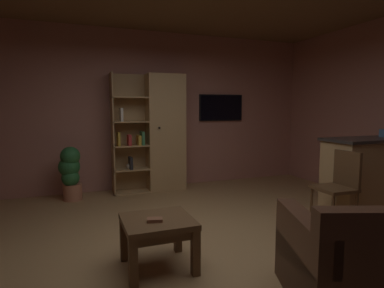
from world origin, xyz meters
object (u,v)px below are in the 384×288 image
Objects in this scene: bookshelf_cabinet at (160,133)px; coffee_table at (158,229)px; table_book_0 at (155,220)px; dining_chair at (340,183)px; kitchen_bar_counter at (375,174)px; wall_mounted_tv at (221,108)px; potted_floor_plant at (70,171)px.

bookshelf_cabinet is 2.90m from coffee_table.
table_book_0 is 2.44m from dining_chair.
table_book_0 is (-3.31, -0.58, -0.05)m from kitchen_bar_counter.
bookshelf_cabinet is 2.98m from dining_chair.
bookshelf_cabinet is at bearing -170.61° from wall_mounted_tv.
wall_mounted_tv is at bearing 55.30° from table_book_0.
bookshelf_cabinet is 3.38m from kitchen_bar_counter.
table_book_0 is at bearing -170.13° from kitchen_bar_counter.
dining_chair reaches higher than coffee_table.
bookshelf_cabinet is 2.37× the size of potted_floor_plant.
kitchen_bar_counter is 2.87m from wall_mounted_tv.
table_book_0 is (-0.04, -0.06, 0.11)m from coffee_table.
coffee_table is 0.13m from table_book_0.
kitchen_bar_counter reaches higher than potted_floor_plant.
kitchen_bar_counter is 4.50m from potted_floor_plant.
potted_floor_plant is at bearing 105.21° from table_book_0.
dining_chair is 2.84m from wall_mounted_tv.
wall_mounted_tv is (2.07, 2.99, 0.98)m from table_book_0.
potted_floor_plant is 0.96× the size of wall_mounted_tv.
dining_chair is at bearing -56.51° from bookshelf_cabinet.
wall_mounted_tv is (-0.35, 2.67, 0.93)m from dining_chair.
kitchen_bar_counter is 11.46× the size of table_book_0.
dining_chair is (-0.89, -0.25, 0.01)m from kitchen_bar_counter.
bookshelf_cabinet is 2.27× the size of wall_mounted_tv.
potted_floor_plant is (-4.02, 2.02, -0.06)m from kitchen_bar_counter.
wall_mounted_tv is at bearing 55.28° from coffee_table.
potted_floor_plant reaches higher than coffee_table.
bookshelf_cabinet is 1.32× the size of kitchen_bar_counter.
table_book_0 is 3.77m from wall_mounted_tv.
kitchen_bar_counter is 1.67× the size of dining_chair.
wall_mounted_tv is at bearing 97.44° from dining_chair.
wall_mounted_tv is (2.78, 0.40, 0.99)m from potted_floor_plant.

